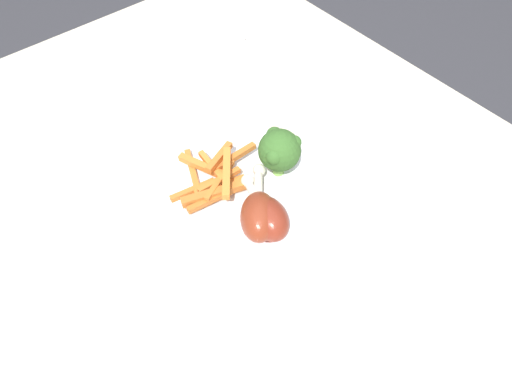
% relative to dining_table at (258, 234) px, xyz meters
% --- Properties ---
extents(ground_plane, '(6.00, 6.00, 0.00)m').
position_rel_dining_table_xyz_m(ground_plane, '(0.00, 0.00, -0.63)').
color(ground_plane, '#333338').
extents(dining_table, '(1.15, 0.86, 0.73)m').
position_rel_dining_table_xyz_m(dining_table, '(0.00, 0.00, 0.00)').
color(dining_table, beige).
rests_on(dining_table, ground_plane).
extents(dinner_plate, '(0.30, 0.30, 0.01)m').
position_rel_dining_table_xyz_m(dinner_plate, '(0.01, -0.01, 0.11)').
color(dinner_plate, white).
rests_on(dinner_plate, dining_table).
extents(broccoli_floret_front, '(0.07, 0.06, 0.08)m').
position_rel_dining_table_xyz_m(broccoli_floret_front, '(-0.01, 0.05, 0.16)').
color(broccoli_floret_front, '#86BE52').
rests_on(broccoli_floret_front, dinner_plate).
extents(carrot_fries_pile, '(0.14, 0.15, 0.04)m').
position_rel_dining_table_xyz_m(carrot_fries_pile, '(-0.05, -0.04, 0.13)').
color(carrot_fries_pile, orange).
rests_on(carrot_fries_pile, dinner_plate).
extents(chicken_drumstick_near, '(0.12, 0.07, 0.05)m').
position_rel_dining_table_xyz_m(chicken_drumstick_near, '(0.05, -0.03, 0.14)').
color(chicken_drumstick_near, '#581910').
rests_on(chicken_drumstick_near, dinner_plate).
extents(chicken_drumstick_far, '(0.12, 0.11, 0.05)m').
position_rel_dining_table_xyz_m(chicken_drumstick_far, '(0.04, -0.04, 0.14)').
color(chicken_drumstick_far, '#5D1D10').
rests_on(chicken_drumstick_far, dinner_plate).
extents(fork, '(0.19, 0.06, 0.00)m').
position_rel_dining_table_xyz_m(fork, '(-0.41, 0.20, 0.10)').
color(fork, silver).
rests_on(fork, dining_table).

